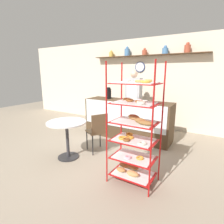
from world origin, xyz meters
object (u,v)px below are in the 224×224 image
Objects in this scene: person_worker at (133,99)px; cafe_table at (67,131)px; donut_tray_counter at (137,100)px; cafe_chair at (98,129)px; pastry_rack at (134,131)px; coffee_carafe at (108,93)px.

cafe_table is (-0.45, -2.15, -0.38)m from person_worker.
donut_tray_counter reaches higher than cafe_table.
cafe_chair is 2.19× the size of donut_tray_counter.
person_worker is at bearing 114.57° from pastry_rack.
pastry_rack reaches higher than cafe_table.
person_worker is 2.27× the size of cafe_table.
cafe_chair is (-1.07, 0.56, -0.31)m from pastry_rack.
coffee_carafe is (-0.47, 1.17, 0.61)m from cafe_chair.
cafe_chair is at bearing 152.39° from pastry_rack.
cafe_table is 1.95× the size of donut_tray_counter.
cafe_table is 0.89× the size of cafe_chair.
pastry_rack is 1.93m from donut_tray_counter.
pastry_rack is at bearing 92.00° from cafe_chair.
donut_tray_counter is at bearing 3.64° from coffee_carafe.
pastry_rack is 4.70× the size of donut_tray_counter.
coffee_carafe reaches higher than cafe_table.
pastry_rack is at bearing -68.34° from donut_tray_counter.
cafe_table is (-1.45, 0.05, -0.26)m from pastry_rack.
cafe_table is at bearing 178.06° from pastry_rack.
cafe_chair is 1.40m from coffee_carafe.
pastry_rack reaches higher than donut_tray_counter.
coffee_carafe is 0.80× the size of donut_tray_counter.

